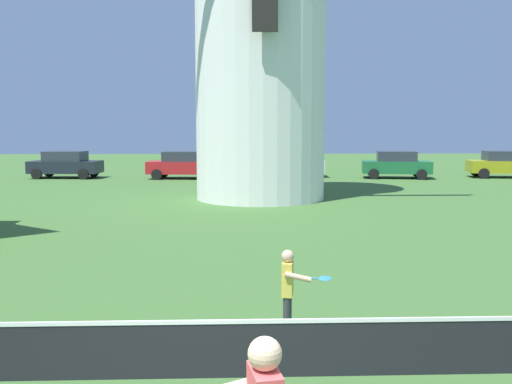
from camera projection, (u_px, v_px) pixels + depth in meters
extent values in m
cylinder|color=white|center=(260.00, 45.00, 21.92)|extent=(5.19, 5.19, 12.32)
cube|color=black|center=(263.00, 350.00, 5.38)|extent=(5.39, 0.01, 0.55)
cube|color=white|center=(263.00, 321.00, 5.35)|extent=(5.39, 0.02, 0.04)
sphere|color=#DBB28E|center=(265.00, 354.00, 3.55)|extent=(0.23, 0.23, 0.23)
cylinder|color=#333338|center=(288.00, 312.00, 7.74)|extent=(0.11, 0.11, 0.53)
cylinder|color=#333338|center=(287.00, 316.00, 7.60)|extent=(0.11, 0.11, 0.53)
cube|color=#E5CC4C|center=(288.00, 279.00, 7.61)|extent=(0.19, 0.28, 0.47)
sphere|color=#DBB28E|center=(288.00, 256.00, 7.57)|extent=(0.18, 0.18, 0.18)
cylinder|color=#DBB28E|center=(289.00, 277.00, 7.78)|extent=(0.08, 0.08, 0.35)
cylinder|color=#DBB28E|center=(298.00, 277.00, 7.43)|extent=(0.37, 0.15, 0.14)
cylinder|color=#338CCC|center=(309.00, 278.00, 7.41)|extent=(0.22, 0.07, 0.04)
ellipsoid|color=#338CCC|center=(325.00, 278.00, 7.37)|extent=(0.22, 0.27, 0.03)
cube|color=#1E232D|center=(66.00, 167.00, 31.91)|extent=(4.12, 2.04, 0.70)
cube|color=#2D333D|center=(65.00, 156.00, 31.84)|extent=(2.35, 1.68, 0.56)
cylinder|color=black|center=(94.00, 172.00, 32.72)|extent=(0.61, 0.23, 0.60)
cylinder|color=black|center=(83.00, 174.00, 31.03)|extent=(0.61, 0.23, 0.60)
cylinder|color=black|center=(49.00, 172.00, 32.86)|extent=(0.61, 0.23, 0.60)
cylinder|color=black|center=(37.00, 174.00, 31.17)|extent=(0.61, 0.23, 0.60)
cube|color=red|center=(184.00, 167.00, 31.51)|extent=(4.26, 2.11, 0.70)
cube|color=#2D333D|center=(184.00, 156.00, 31.44)|extent=(2.44, 1.72, 0.56)
cylinder|color=black|center=(211.00, 172.00, 32.30)|extent=(0.62, 0.24, 0.60)
cylinder|color=black|center=(206.00, 175.00, 30.61)|extent=(0.62, 0.24, 0.60)
cylinder|color=black|center=(164.00, 172.00, 32.48)|extent=(0.62, 0.24, 0.60)
cylinder|color=black|center=(157.00, 175.00, 30.80)|extent=(0.62, 0.24, 0.60)
cube|color=silver|center=(290.00, 166.00, 32.68)|extent=(4.06, 1.78, 0.70)
cube|color=#2D333D|center=(290.00, 155.00, 32.61)|extent=(2.28, 1.54, 0.56)
cylinder|color=black|center=(311.00, 171.00, 33.59)|extent=(0.60, 0.19, 0.60)
cylinder|color=black|center=(314.00, 173.00, 31.90)|extent=(0.60, 0.19, 0.60)
cylinder|color=black|center=(266.00, 171.00, 33.55)|extent=(0.60, 0.19, 0.60)
cylinder|color=black|center=(267.00, 173.00, 31.86)|extent=(0.60, 0.19, 0.60)
cube|color=#1E6638|center=(396.00, 167.00, 31.80)|extent=(4.12, 2.38, 0.70)
cube|color=#2D333D|center=(397.00, 156.00, 31.73)|extent=(2.41, 1.87, 0.56)
cylinder|color=black|center=(417.00, 172.00, 32.48)|extent=(0.62, 0.29, 0.60)
cylinder|color=black|center=(422.00, 175.00, 30.81)|extent=(0.62, 0.29, 0.60)
cylinder|color=black|center=(372.00, 172.00, 32.87)|extent=(0.62, 0.29, 0.60)
cylinder|color=black|center=(374.00, 174.00, 31.20)|extent=(0.62, 0.29, 0.60)
cube|color=#999919|center=(504.00, 167.00, 32.17)|extent=(4.25, 2.31, 0.70)
cube|color=#2D333D|center=(505.00, 156.00, 32.10)|extent=(2.47, 1.83, 0.56)
cylinder|color=black|center=(476.00, 171.00, 33.21)|extent=(0.62, 0.27, 0.60)
cylinder|color=black|center=(484.00, 173.00, 31.54)|extent=(0.62, 0.27, 0.60)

